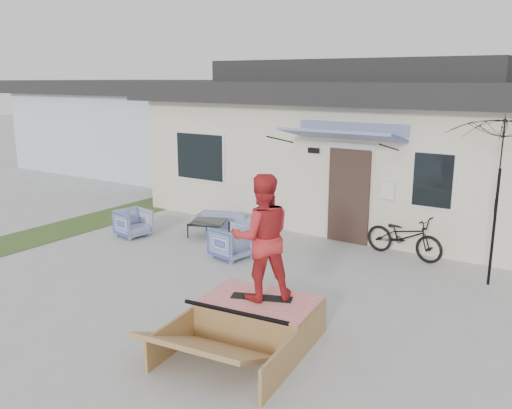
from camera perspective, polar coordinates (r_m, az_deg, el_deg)
The scene contains 13 objects.
ground at distance 9.24m, azimuth -7.84°, elevation -9.80°, with size 90.00×90.00×0.00m, color #A7A7A7.
grass_strip at distance 14.17m, azimuth -18.45°, elevation -2.13°, with size 1.40×8.00×0.01m, color #364E23.
house at distance 15.51m, azimuth 11.84°, elevation 6.86°, with size 10.80×8.49×4.10m.
neighbor_house at distance 23.06m, azimuth -11.38°, elevation 8.52°, with size 8.60×7.60×3.50m.
loveseat at distance 13.35m, azimuth -3.17°, elevation -1.13°, with size 1.45×0.42×0.57m, color #2A4392.
armchair_left at distance 12.79m, azimuth -12.88°, elevation -1.79°, with size 0.68×0.64×0.70m, color #2A4392.
armchair_right at distance 11.01m, azimuth -2.65°, elevation -3.82°, with size 0.71×0.67×0.73m, color #2A4392.
coffee_table at distance 12.52m, azimuth -5.05°, elevation -2.59°, with size 0.76×0.76×0.37m, color black.
bicycle at distance 11.41m, azimuth 15.44°, elevation -2.80°, with size 0.59×1.68×1.08m, color black.
patio_umbrella at distance 10.12m, azimuth 24.25°, elevation 1.54°, with size 2.15×2.03×2.20m.
skate_ramp at distance 7.86m, azimuth 0.41°, elevation -11.84°, with size 1.59×2.12×0.53m, color olive, non-canonical shape.
skateboard at distance 7.79m, azimuth 0.60°, elevation -9.74°, with size 0.87×0.22×0.05m, color black.
skater at distance 7.48m, azimuth 0.61°, elevation -3.21°, with size 0.88×0.68×1.79m, color red.
Camera 1 is at (5.67, -6.34, 3.61)m, focal length 37.78 mm.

